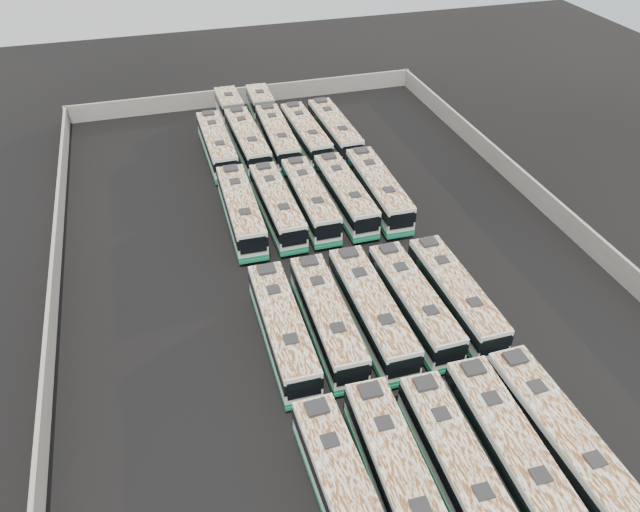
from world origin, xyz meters
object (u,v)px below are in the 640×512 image
at_px(bus_front_far_right, 558,438).
at_px(bus_front_far_left, 345,496).
at_px(bus_back_far_right, 335,131).
at_px(bus_midback_far_left, 241,210).
at_px(bus_midback_left, 277,206).
at_px(bus_back_far_left, 217,145).
at_px(bus_midfront_left, 327,319).
at_px(bus_back_right, 306,134).
at_px(bus_midback_far_right, 378,189).
at_px(bus_front_right, 510,451).
at_px(bus_midback_right, 345,195).
at_px(bus_front_center, 457,467).
at_px(bus_midfront_far_left, 282,329).
at_px(bus_back_center, 271,125).
at_px(bus_back_left, 241,129).
at_px(bus_midback_center, 310,200).
at_px(bus_midfront_far_right, 455,295).
at_px(bus_front_left, 399,479).
at_px(bus_midfront_right, 413,303).
at_px(bus_midfront_center, 371,311).

bearing_deg(bus_front_far_right, bus_front_far_left, 178.84).
bearing_deg(bus_back_far_right, bus_front_far_right, -90.75).
xyz_separation_m(bus_front_far_left, bus_midback_far_left, (-0.04, 30.25, 0.05)).
xyz_separation_m(bus_midback_left, bus_back_far_left, (-3.39, 14.04, 0.02)).
height_order(bus_midfront_left, bus_back_right, bus_midfront_left).
height_order(bus_midback_left, bus_midback_far_right, bus_midback_far_right).
bearing_deg(bus_midback_far_right, bus_back_right, 104.98).
relative_size(bus_front_right, bus_midback_right, 1.03).
distance_m(bus_front_center, bus_back_right, 44.20).
bearing_deg(bus_midfront_far_left, bus_midback_right, 58.95).
relative_size(bus_back_right, bus_back_far_right, 0.98).
distance_m(bus_back_far_left, bus_back_center, 7.56).
bearing_deg(bus_front_far_right, bus_back_left, 100.66).
bearing_deg(bus_midback_far_right, bus_midback_center, 179.89).
xyz_separation_m(bus_front_center, bus_midfront_far_left, (-6.83, 13.83, 0.04)).
bearing_deg(bus_midback_left, bus_midback_center, 2.03).
relative_size(bus_front_right, bus_midback_left, 1.03).
xyz_separation_m(bus_front_far_left, bus_back_far_left, (-0.06, 44.22, 0.02)).
bearing_deg(bus_back_left, bus_midfront_far_right, -74.53).
height_order(bus_front_left, bus_midback_right, bus_front_left).
relative_size(bus_front_far_right, bus_midback_center, 1.03).
distance_m(bus_midfront_far_left, bus_back_left, 33.83).
bearing_deg(bus_front_center, bus_back_center, 91.13).
relative_size(bus_midfront_right, bus_back_far_left, 0.99).
bearing_deg(bus_back_center, bus_front_center, -88.74).
height_order(bus_midback_center, bus_back_center, bus_back_center).
xyz_separation_m(bus_back_far_left, bus_back_left, (3.28, 3.26, 0.02)).
relative_size(bus_midfront_far_right, bus_back_left, 0.63).
bearing_deg(bus_back_far_right, bus_front_right, -94.97).
relative_size(bus_front_far_right, bus_midfront_left, 1.03).
bearing_deg(bus_back_left, bus_midback_center, -80.26).
bearing_deg(bus_front_far_left, bus_midfront_right, 52.80).
bearing_deg(bus_midback_right, bus_back_far_left, 125.41).
bearing_deg(bus_midback_far_left, bus_back_far_right, 46.92).
bearing_deg(bus_midback_right, bus_midfront_far_right, -79.12).
bearing_deg(bus_midfront_left, bus_front_left, -89.22).
bearing_deg(bus_midfront_right, bus_front_far_right, -77.58).
relative_size(bus_midback_left, bus_back_far_left, 0.99).
xyz_separation_m(bus_midfront_center, bus_midfront_far_right, (6.77, -0.08, -0.07)).
relative_size(bus_front_right, bus_front_far_right, 1.00).
relative_size(bus_midback_center, bus_back_far_left, 0.99).
xyz_separation_m(bus_midfront_left, bus_back_left, (-0.02, 33.51, 0.04)).
relative_size(bus_front_right, bus_midback_far_left, 1.00).
bearing_deg(bus_front_left, bus_front_right, 0.33).
bearing_deg(bus_front_center, bus_back_right, 87.01).
height_order(bus_front_center, bus_midback_center, bus_midback_center).
bearing_deg(bus_midfront_far_left, bus_front_far_right, -45.11).
xyz_separation_m(bus_back_left, bus_back_center, (3.54, -0.00, -0.02)).
bearing_deg(bus_front_far_right, bus_front_left, 178.01).
height_order(bus_midfront_far_right, bus_midback_far_left, bus_midback_far_left).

